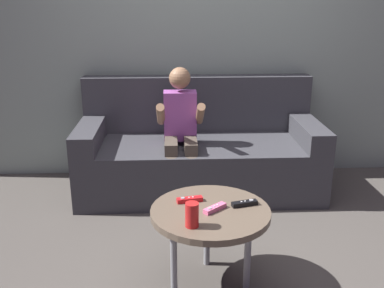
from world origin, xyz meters
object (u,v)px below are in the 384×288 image
at_px(game_remote_red_near_edge, 190,200).
at_px(game_remote_pink_center, 215,208).
at_px(game_remote_black_far_corner, 245,203).
at_px(soda_can, 192,215).
at_px(couch, 199,153).
at_px(person_seated_on_couch, 180,128).
at_px(coffee_table, 210,216).

xyz_separation_m(game_remote_red_near_edge, game_remote_pink_center, (0.13, -0.11, 0.00)).
bearing_deg(game_remote_black_far_corner, soda_can, -144.13).
distance_m(couch, game_remote_red_near_edge, 1.23).
bearing_deg(couch, game_remote_black_far_corner, -82.84).
bearing_deg(soda_can, couch, 85.04).
height_order(person_seated_on_couch, game_remote_red_near_edge, person_seated_on_couch).
relative_size(couch, coffee_table, 3.01).
distance_m(game_remote_pink_center, game_remote_black_far_corner, 0.17).
height_order(coffee_table, soda_can, soda_can).
xyz_separation_m(couch, game_remote_black_far_corner, (0.16, -1.27, 0.17)).
bearing_deg(person_seated_on_couch, game_remote_black_far_corner, -73.93).
xyz_separation_m(game_remote_red_near_edge, soda_can, (-0.00, -0.27, 0.05)).
xyz_separation_m(coffee_table, game_remote_black_far_corner, (0.18, 0.03, 0.05)).
height_order(couch, game_remote_pink_center, couch).
relative_size(coffee_table, game_remote_pink_center, 4.83).
bearing_deg(person_seated_on_couch, game_remote_red_near_edge, -88.63).
relative_size(game_remote_pink_center, soda_can, 1.06).
bearing_deg(game_remote_pink_center, soda_can, -128.11).
distance_m(game_remote_pink_center, soda_can, 0.21).
bearing_deg(game_remote_red_near_edge, coffee_table, -41.97).
relative_size(coffee_table, game_remote_black_far_corner, 4.33).
bearing_deg(couch, coffee_table, -91.07).
relative_size(person_seated_on_couch, game_remote_pink_center, 7.79).
height_order(person_seated_on_couch, game_remote_pink_center, person_seated_on_couch).
distance_m(game_remote_red_near_edge, soda_can, 0.27).
bearing_deg(coffee_table, person_seated_on_couch, 96.56).
xyz_separation_m(couch, game_remote_red_near_edge, (-0.13, -1.21, 0.17)).
xyz_separation_m(coffee_table, game_remote_red_near_edge, (-0.10, 0.09, 0.05)).
bearing_deg(soda_can, person_seated_on_couch, 91.08).
relative_size(game_remote_black_far_corner, soda_can, 1.18).
bearing_deg(person_seated_on_couch, soda_can, -88.92).
height_order(couch, coffee_table, couch).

